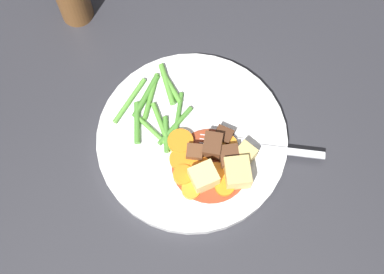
{
  "coord_description": "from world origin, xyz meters",
  "views": [
    {
      "loc": [
        0.22,
        -0.13,
        0.69
      ],
      "look_at": [
        0.0,
        0.0,
        0.02
      ],
      "focal_mm": 48.37,
      "sensor_mm": 36.0,
      "label": 1
    }
  ],
  "objects_px": {
    "dinner_plate": "(192,139)",
    "potato_chunk_0": "(204,177)",
    "meat_chunk_0": "(224,136)",
    "potato_chunk_2": "(245,154)",
    "fork": "(257,148)",
    "carrot_slice_0": "(213,174)",
    "carrot_slice_3": "(180,160)",
    "carrot_slice_7": "(191,190)",
    "meat_chunk_1": "(229,157)",
    "carrot_slice_1": "(225,147)",
    "meat_chunk_3": "(212,146)",
    "carrot_slice_5": "(222,188)",
    "carrot_slice_2": "(183,175)",
    "carrot_slice_4": "(182,145)",
    "meat_chunk_2": "(195,153)",
    "carrot_slice_6": "(199,167)",
    "potato_chunk_1": "(237,173)"
  },
  "relations": [
    {
      "from": "dinner_plate",
      "to": "potato_chunk_0",
      "type": "relative_size",
      "value": 7.96
    },
    {
      "from": "potato_chunk_0",
      "to": "meat_chunk_0",
      "type": "height_order",
      "value": "potato_chunk_0"
    },
    {
      "from": "dinner_plate",
      "to": "potato_chunk_0",
      "type": "distance_m",
      "value": 0.07
    },
    {
      "from": "potato_chunk_2",
      "to": "fork",
      "type": "xyz_separation_m",
      "value": [
        -0.0,
        0.02,
        -0.01
      ]
    },
    {
      "from": "carrot_slice_0",
      "to": "carrot_slice_3",
      "type": "height_order",
      "value": "same"
    },
    {
      "from": "carrot_slice_0",
      "to": "carrot_slice_7",
      "type": "bearing_deg",
      "value": -85.41
    },
    {
      "from": "carrot_slice_7",
      "to": "meat_chunk_1",
      "type": "relative_size",
      "value": 0.88
    },
    {
      "from": "carrot_slice_1",
      "to": "meat_chunk_1",
      "type": "distance_m",
      "value": 0.02
    },
    {
      "from": "potato_chunk_0",
      "to": "fork",
      "type": "distance_m",
      "value": 0.09
    },
    {
      "from": "fork",
      "to": "meat_chunk_3",
      "type": "bearing_deg",
      "value": -119.09
    },
    {
      "from": "carrot_slice_5",
      "to": "fork",
      "type": "relative_size",
      "value": 0.18
    },
    {
      "from": "dinner_plate",
      "to": "fork",
      "type": "bearing_deg",
      "value": 48.65
    },
    {
      "from": "carrot_slice_2",
      "to": "fork",
      "type": "xyz_separation_m",
      "value": [
        0.02,
        0.11,
        -0.0
      ]
    },
    {
      "from": "carrot_slice_3",
      "to": "meat_chunk_3",
      "type": "height_order",
      "value": "meat_chunk_3"
    },
    {
      "from": "carrot_slice_4",
      "to": "meat_chunk_1",
      "type": "distance_m",
      "value": 0.07
    },
    {
      "from": "potato_chunk_0",
      "to": "carrot_slice_7",
      "type": "bearing_deg",
      "value": -80.91
    },
    {
      "from": "fork",
      "to": "carrot_slice_2",
      "type": "bearing_deg",
      "value": -98.95
    },
    {
      "from": "dinner_plate",
      "to": "meat_chunk_1",
      "type": "distance_m",
      "value": 0.06
    },
    {
      "from": "carrot_slice_2",
      "to": "carrot_slice_0",
      "type": "bearing_deg",
      "value": 61.26
    },
    {
      "from": "carrot_slice_5",
      "to": "potato_chunk_0",
      "type": "height_order",
      "value": "potato_chunk_0"
    },
    {
      "from": "dinner_plate",
      "to": "potato_chunk_2",
      "type": "xyz_separation_m",
      "value": [
        0.06,
        0.05,
        0.02
      ]
    },
    {
      "from": "potato_chunk_2",
      "to": "meat_chunk_2",
      "type": "relative_size",
      "value": 1.11
    },
    {
      "from": "carrot_slice_6",
      "to": "dinner_plate",
      "type": "bearing_deg",
      "value": 160.96
    },
    {
      "from": "meat_chunk_0",
      "to": "carrot_slice_4",
      "type": "bearing_deg",
      "value": -108.8
    },
    {
      "from": "carrot_slice_1",
      "to": "meat_chunk_3",
      "type": "height_order",
      "value": "meat_chunk_3"
    },
    {
      "from": "fork",
      "to": "meat_chunk_0",
      "type": "bearing_deg",
      "value": -138.88
    },
    {
      "from": "carrot_slice_0",
      "to": "meat_chunk_1",
      "type": "relative_size",
      "value": 0.92
    },
    {
      "from": "meat_chunk_1",
      "to": "fork",
      "type": "distance_m",
      "value": 0.05
    },
    {
      "from": "carrot_slice_7",
      "to": "potato_chunk_1",
      "type": "xyz_separation_m",
      "value": [
        0.01,
        0.06,
        0.01
      ]
    },
    {
      "from": "carrot_slice_0",
      "to": "potato_chunk_2",
      "type": "height_order",
      "value": "potato_chunk_2"
    },
    {
      "from": "potato_chunk_1",
      "to": "potato_chunk_2",
      "type": "height_order",
      "value": "potato_chunk_1"
    },
    {
      "from": "dinner_plate",
      "to": "meat_chunk_3",
      "type": "relative_size",
      "value": 8.49
    },
    {
      "from": "carrot_slice_2",
      "to": "carrot_slice_6",
      "type": "xyz_separation_m",
      "value": [
        0.0,
        0.02,
        -0.0
      ]
    },
    {
      "from": "carrot_slice_0",
      "to": "potato_chunk_2",
      "type": "distance_m",
      "value": 0.05
    },
    {
      "from": "meat_chunk_3",
      "to": "carrot_slice_4",
      "type": "bearing_deg",
      "value": -127.94
    },
    {
      "from": "potato_chunk_1",
      "to": "meat_chunk_1",
      "type": "bearing_deg",
      "value": 172.03
    },
    {
      "from": "carrot_slice_4",
      "to": "carrot_slice_5",
      "type": "relative_size",
      "value": 1.34
    },
    {
      "from": "carrot_slice_0",
      "to": "potato_chunk_1",
      "type": "height_order",
      "value": "potato_chunk_1"
    },
    {
      "from": "meat_chunk_2",
      "to": "meat_chunk_1",
      "type": "bearing_deg",
      "value": 50.42
    },
    {
      "from": "carrot_slice_6",
      "to": "fork",
      "type": "relative_size",
      "value": 0.22
    },
    {
      "from": "carrot_slice_4",
      "to": "meat_chunk_2",
      "type": "relative_size",
      "value": 1.62
    },
    {
      "from": "potato_chunk_2",
      "to": "carrot_slice_1",
      "type": "bearing_deg",
      "value": -146.83
    },
    {
      "from": "carrot_slice_7",
      "to": "potato_chunk_2",
      "type": "height_order",
      "value": "potato_chunk_2"
    },
    {
      "from": "meat_chunk_1",
      "to": "carrot_slice_4",
      "type": "bearing_deg",
      "value": -138.86
    },
    {
      "from": "carrot_slice_4",
      "to": "potato_chunk_0",
      "type": "relative_size",
      "value": 1.05
    },
    {
      "from": "carrot_slice_7",
      "to": "carrot_slice_3",
      "type": "bearing_deg",
      "value": 168.9
    },
    {
      "from": "carrot_slice_0",
      "to": "carrot_slice_6",
      "type": "height_order",
      "value": "carrot_slice_0"
    },
    {
      "from": "carrot_slice_2",
      "to": "meat_chunk_2",
      "type": "distance_m",
      "value": 0.03
    },
    {
      "from": "dinner_plate",
      "to": "meat_chunk_3",
      "type": "bearing_deg",
      "value": 25.09
    },
    {
      "from": "carrot_slice_3",
      "to": "carrot_slice_4",
      "type": "distance_m",
      "value": 0.02
    }
  ]
}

